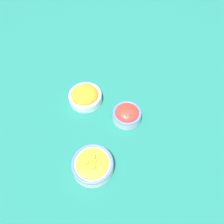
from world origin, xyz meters
TOP-DOWN VIEW (x-y plane):
  - ground_plane at (0.00, 0.00)m, footprint 3.00×3.00m
  - bowl_carrots at (-0.11, -0.10)m, footprint 0.14×0.14m
  - bowl_squash at (0.21, -0.12)m, footprint 0.15×0.15m
  - bowl_cherry_tomatoes at (0.02, 0.06)m, footprint 0.12×0.12m

SIDE VIEW (x-z plane):
  - ground_plane at x=0.00m, z-range 0.00..0.00m
  - bowl_squash at x=0.21m, z-range 0.00..0.06m
  - bowl_carrots at x=-0.11m, z-range 0.00..0.06m
  - bowl_cherry_tomatoes at x=0.02m, z-range -0.01..0.07m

